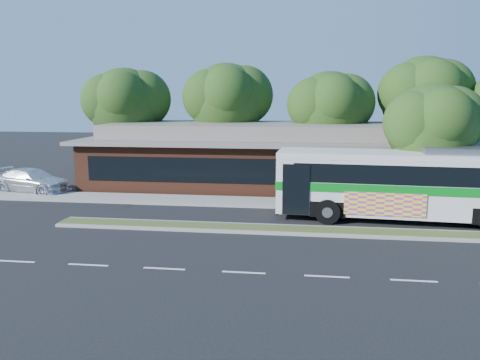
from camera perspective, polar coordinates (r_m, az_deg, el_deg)
The scene contains 12 objects.
ground at distance 22.08m, azimuth 9.88°, elevation -6.75°, with size 120.00×120.00×0.00m, color black.
median_strip at distance 22.63m, azimuth 9.82°, elevation -6.13°, with size 26.00×1.10×0.15m, color #414A1F.
sidewalk at distance 28.25m, azimuth 9.37°, elevation -2.90°, with size 44.00×2.60×0.12m, color gray.
parking_lot at distance 36.02m, azimuth -20.78°, elevation -0.71°, with size 14.00×12.00×0.01m, color black.
plaza_building at distance 34.39m, azimuth 9.14°, elevation 2.92°, with size 33.20×11.20×4.45m.
tree_bg_a at distance 38.73m, azimuth -13.19°, elevation 9.12°, with size 6.47×5.80×8.63m.
tree_bg_b at distance 37.69m, azimuth -0.99°, elevation 9.78°, with size 6.69×6.00×9.00m.
tree_bg_c at distance 36.35m, azimuth 11.44°, elevation 8.71°, with size 6.24×5.60×8.26m.
tree_bg_d at distance 38.46m, azimuth 22.05°, elevation 9.47°, with size 6.91×6.20×9.37m.
transit_bus at distance 25.50m, azimuth 20.48°, elevation 0.01°, with size 13.99×3.92×3.88m.
sedan at distance 34.51m, azimuth -24.04°, elevation -0.05°, with size 2.22×5.45×1.58m, color silver.
sidewalk_tree at distance 27.84m, azimuth 22.95°, elevation 6.17°, with size 5.31×4.77×7.10m.
Camera 1 is at (-1.02, -21.13, 6.33)m, focal length 35.00 mm.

